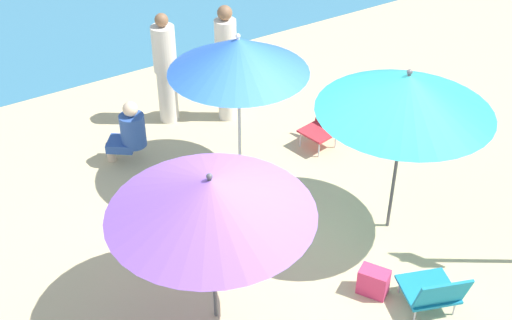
{
  "coord_description": "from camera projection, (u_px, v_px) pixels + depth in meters",
  "views": [
    {
      "loc": [
        -3.51,
        -4.68,
        5.34
      ],
      "look_at": [
        0.01,
        0.91,
        0.7
      ],
      "focal_mm": 47.43,
      "sensor_mm": 36.0,
      "label": 1
    }
  ],
  "objects": [
    {
      "name": "umbrella_purple",
      "position": [
        210.0,
        197.0,
        6.11
      ],
      "size": [
        1.97,
        1.97,
        1.81
      ],
      "color": "#4C4C51",
      "rests_on": "ground_plane"
    },
    {
      "name": "beach_bag",
      "position": [
        373.0,
        282.0,
        7.17
      ],
      "size": [
        0.33,
        0.37,
        0.31
      ],
      "primitive_type": "cube",
      "rotation": [
        0.0,
        0.0,
        2.1
      ],
      "color": "#DB3866",
      "rests_on": "ground_plane"
    },
    {
      "name": "person_b",
      "position": [
        226.0,
        63.0,
        9.69
      ],
      "size": [
        0.31,
        0.31,
        1.78
      ],
      "rotation": [
        0.0,
        0.0,
        4.58
      ],
      "color": "silver",
      "rests_on": "ground_plane"
    },
    {
      "name": "person_c",
      "position": [
        166.0,
        69.0,
        9.68
      ],
      "size": [
        0.34,
        0.34,
        1.69
      ],
      "rotation": [
        0.0,
        0.0,
        0.04
      ],
      "color": "silver",
      "rests_on": "ground_plane"
    },
    {
      "name": "umbrella_teal",
      "position": [
        407.0,
        93.0,
        7.11
      ],
      "size": [
        1.93,
        1.93,
        2.11
      ],
      "color": "#4C4C51",
      "rests_on": "ground_plane"
    },
    {
      "name": "beach_chair_b",
      "position": [
        434.0,
        291.0,
        6.87
      ],
      "size": [
        0.72,
        0.75,
        0.62
      ],
      "rotation": [
        0.0,
        0.0,
        1.22
      ],
      "color": "teal",
      "rests_on": "ground_plane"
    },
    {
      "name": "umbrella_blue",
      "position": [
        238.0,
        55.0,
        7.98
      ],
      "size": [
        1.72,
        1.72,
        2.04
      ],
      "color": "silver",
      "rests_on": "ground_plane"
    },
    {
      "name": "person_a",
      "position": [
        129.0,
        132.0,
        8.99
      ],
      "size": [
        0.56,
        0.52,
        0.94
      ],
      "rotation": [
        0.0,
        0.0,
        2.5
      ],
      "color": "#2D519E",
      "rests_on": "ground_plane"
    },
    {
      "name": "ground_plane",
      "position": [
        297.0,
        247.0,
        7.84
      ],
      "size": [
        40.0,
        40.0,
        0.0
      ],
      "primitive_type": "plane",
      "color": "#D3BC8C"
    },
    {
      "name": "beach_chair_a",
      "position": [
        324.0,
        124.0,
        9.42
      ],
      "size": [
        0.59,
        0.53,
        0.64
      ],
      "rotation": [
        0.0,
        0.0,
        3.33
      ],
      "color": "red",
      "rests_on": "ground_plane"
    }
  ]
}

